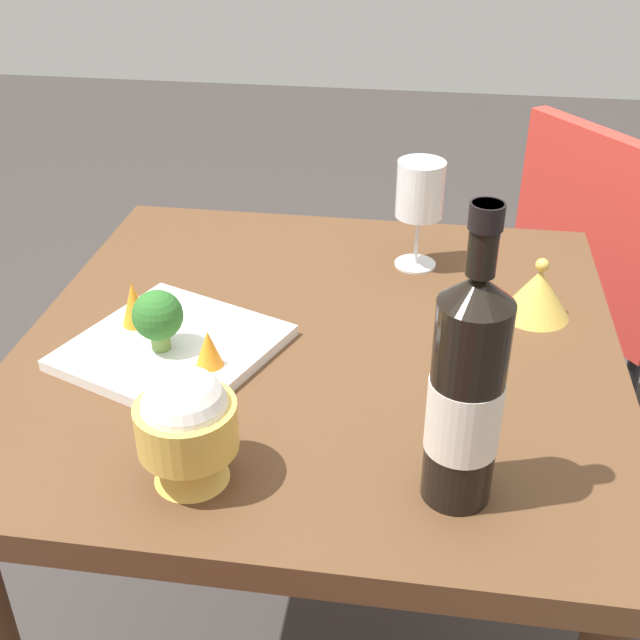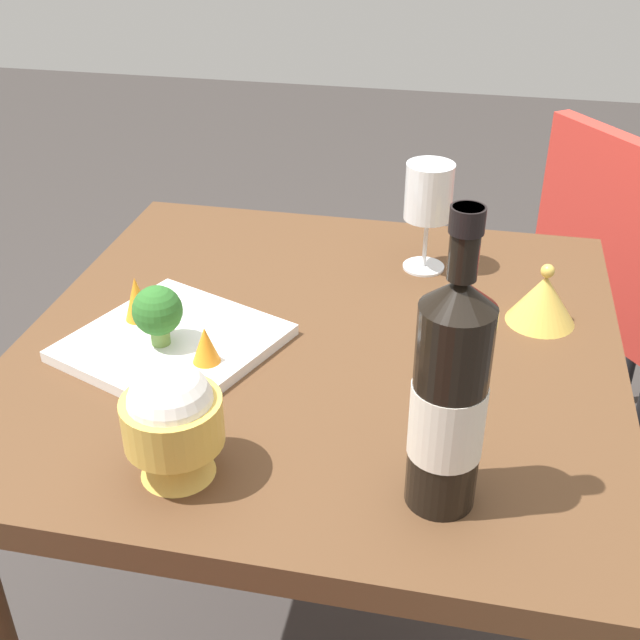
% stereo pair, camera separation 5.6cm
% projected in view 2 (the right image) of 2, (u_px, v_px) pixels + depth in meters
% --- Properties ---
extents(dining_table, '(0.84, 0.84, 0.73)m').
position_uv_depth(dining_table, '(320.00, 391.00, 1.19)').
color(dining_table, brown).
rests_on(dining_table, ground_plane).
extents(chair_by_wall, '(0.56, 0.56, 0.85)m').
position_uv_depth(chair_by_wall, '(629.00, 279.00, 1.73)').
color(chair_by_wall, red).
rests_on(chair_by_wall, ground_plane).
extents(wine_bottle, '(0.08, 0.08, 0.34)m').
position_uv_depth(wine_bottle, '(449.00, 397.00, 0.80)').
color(wine_bottle, black).
rests_on(wine_bottle, dining_table).
extents(wine_glass, '(0.08, 0.08, 0.18)m').
position_uv_depth(wine_glass, '(429.00, 195.00, 1.26)').
color(wine_glass, white).
rests_on(wine_glass, dining_table).
extents(rice_bowl, '(0.11, 0.11, 0.14)m').
position_uv_depth(rice_bowl, '(173.00, 420.00, 0.87)').
color(rice_bowl, gold).
rests_on(rice_bowl, dining_table).
extents(rice_bowl_lid, '(0.10, 0.10, 0.09)m').
position_uv_depth(rice_bowl_lid, '(543.00, 299.00, 1.16)').
color(rice_bowl_lid, gold).
rests_on(rice_bowl_lid, dining_table).
extents(serving_plate, '(0.33, 0.33, 0.02)m').
position_uv_depth(serving_plate, '(173.00, 343.00, 1.12)').
color(serving_plate, white).
rests_on(serving_plate, dining_table).
extents(broccoli_floret, '(0.07, 0.07, 0.09)m').
position_uv_depth(broccoli_floret, '(158.00, 312.00, 1.08)').
color(broccoli_floret, '#729E4C').
rests_on(broccoli_floret, serving_plate).
extents(carrot_garnish_left, '(0.04, 0.04, 0.07)m').
position_uv_depth(carrot_garnish_left, '(137.00, 298.00, 1.14)').
color(carrot_garnish_left, orange).
rests_on(carrot_garnish_left, serving_plate).
extents(carrot_garnish_right, '(0.04, 0.04, 0.05)m').
position_uv_depth(carrot_garnish_right, '(205.00, 345.00, 1.05)').
color(carrot_garnish_right, orange).
rests_on(carrot_garnish_right, serving_plate).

